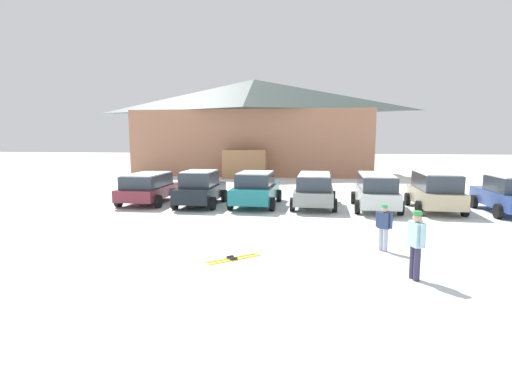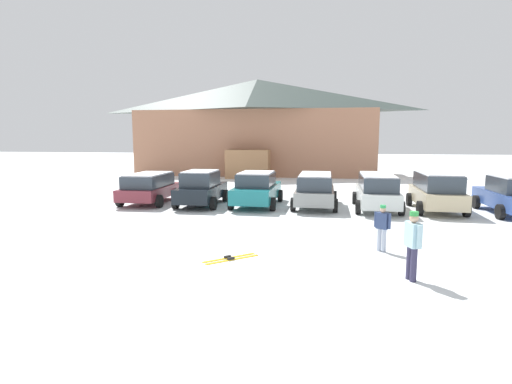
{
  "view_description": "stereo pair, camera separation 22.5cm",
  "coord_description": "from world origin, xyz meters",
  "px_view_note": "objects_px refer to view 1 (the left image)",
  "views": [
    {
      "loc": [
        1.64,
        -8.16,
        3.36
      ],
      "look_at": [
        -0.72,
        8.13,
        1.14
      ],
      "focal_mm": 28.0,
      "sensor_mm": 36.0,
      "label": 1
    },
    {
      "loc": [
        1.86,
        -8.12,
        3.36
      ],
      "look_at": [
        -0.72,
        8.13,
        1.14
      ],
      "focal_mm": 28.0,
      "sensor_mm": 36.0,
      "label": 2
    }
  ],
  "objects_px": {
    "skier_adult_in_blue_parka": "(416,241)",
    "pair_of_skis": "(233,259)",
    "parked_blue_hatchback": "(510,195)",
    "parked_maroon_van": "(148,187)",
    "skier_teen_in_navy_coat": "(384,225)",
    "parked_black_sedan": "(200,188)",
    "parked_grey_wagon": "(314,189)",
    "parked_teal_hatchback": "(256,189)",
    "ski_lodge": "(254,126)",
    "parked_beige_suv": "(435,190)",
    "parked_silver_wagon": "(376,190)"
  },
  "relations": [
    {
      "from": "skier_adult_in_blue_parka",
      "to": "pair_of_skis",
      "type": "distance_m",
      "value": 4.81
    },
    {
      "from": "parked_blue_hatchback",
      "to": "parked_maroon_van",
      "type": "bearing_deg",
      "value": 178.57
    },
    {
      "from": "skier_teen_in_navy_coat",
      "to": "parked_black_sedan",
      "type": "bearing_deg",
      "value": 137.2
    },
    {
      "from": "parked_grey_wagon",
      "to": "parked_teal_hatchback",
      "type": "bearing_deg",
      "value": -178.61
    },
    {
      "from": "skier_adult_in_blue_parka",
      "to": "parked_grey_wagon",
      "type": "bearing_deg",
      "value": 103.39
    },
    {
      "from": "parked_black_sedan",
      "to": "parked_grey_wagon",
      "type": "xyz_separation_m",
      "value": [
        5.66,
        0.44,
        0.02
      ]
    },
    {
      "from": "parked_blue_hatchback",
      "to": "skier_adult_in_blue_parka",
      "type": "xyz_separation_m",
      "value": [
        -6.25,
        -9.39,
        0.08
      ]
    },
    {
      "from": "parked_teal_hatchback",
      "to": "parked_blue_hatchback",
      "type": "relative_size",
      "value": 1.08
    },
    {
      "from": "parked_maroon_van",
      "to": "parked_black_sedan",
      "type": "xyz_separation_m",
      "value": [
        2.88,
        -0.24,
        0.02
      ]
    },
    {
      "from": "parked_teal_hatchback",
      "to": "pair_of_skis",
      "type": "height_order",
      "value": "parked_teal_hatchback"
    },
    {
      "from": "ski_lodge",
      "to": "parked_beige_suv",
      "type": "relative_size",
      "value": 5.11
    },
    {
      "from": "parked_silver_wagon",
      "to": "parked_beige_suv",
      "type": "xyz_separation_m",
      "value": [
        2.68,
        0.01,
        0.05
      ]
    },
    {
      "from": "skier_teen_in_navy_coat",
      "to": "skier_adult_in_blue_parka",
      "type": "height_order",
      "value": "skier_adult_in_blue_parka"
    },
    {
      "from": "parked_black_sedan",
      "to": "skier_teen_in_navy_coat",
      "type": "xyz_separation_m",
      "value": [
        7.72,
        -7.15,
        -0.08
      ]
    },
    {
      "from": "parked_maroon_van",
      "to": "skier_adult_in_blue_parka",
      "type": "bearing_deg",
      "value": -41.96
    },
    {
      "from": "parked_maroon_van",
      "to": "parked_silver_wagon",
      "type": "relative_size",
      "value": 0.88
    },
    {
      "from": "parked_maroon_van",
      "to": "skier_adult_in_blue_parka",
      "type": "xyz_separation_m",
      "value": [
        10.92,
        -9.82,
        0.09
      ]
    },
    {
      "from": "pair_of_skis",
      "to": "parked_grey_wagon",
      "type": "bearing_deg",
      "value": 76.1
    },
    {
      "from": "parked_teal_hatchback",
      "to": "parked_grey_wagon",
      "type": "relative_size",
      "value": 1.03
    },
    {
      "from": "pair_of_skis",
      "to": "skier_adult_in_blue_parka",
      "type": "bearing_deg",
      "value": -11.76
    },
    {
      "from": "parked_silver_wagon",
      "to": "pair_of_skis",
      "type": "relative_size",
      "value": 3.3
    },
    {
      "from": "parked_black_sedan",
      "to": "parked_teal_hatchback",
      "type": "bearing_deg",
      "value": 7.52
    },
    {
      "from": "skier_teen_in_navy_coat",
      "to": "skier_adult_in_blue_parka",
      "type": "relative_size",
      "value": 0.84
    },
    {
      "from": "parked_beige_suv",
      "to": "skier_adult_in_blue_parka",
      "type": "bearing_deg",
      "value": -108.06
    },
    {
      "from": "ski_lodge",
      "to": "parked_teal_hatchback",
      "type": "height_order",
      "value": "ski_lodge"
    },
    {
      "from": "pair_of_skis",
      "to": "parked_blue_hatchback",
      "type": "bearing_deg",
      "value": 37.77
    },
    {
      "from": "parked_maroon_van",
      "to": "parked_beige_suv",
      "type": "relative_size",
      "value": 0.96
    },
    {
      "from": "parked_maroon_van",
      "to": "parked_black_sedan",
      "type": "distance_m",
      "value": 2.89
    },
    {
      "from": "parked_beige_suv",
      "to": "pair_of_skis",
      "type": "bearing_deg",
      "value": -131.55
    },
    {
      "from": "parked_black_sedan",
      "to": "parked_blue_hatchback",
      "type": "bearing_deg",
      "value": -0.76
    },
    {
      "from": "parked_grey_wagon",
      "to": "skier_teen_in_navy_coat",
      "type": "height_order",
      "value": "parked_grey_wagon"
    },
    {
      "from": "parked_black_sedan",
      "to": "skier_teen_in_navy_coat",
      "type": "relative_size",
      "value": 2.92
    },
    {
      "from": "skier_adult_in_blue_parka",
      "to": "parked_beige_suv",
      "type": "bearing_deg",
      "value": 71.94
    },
    {
      "from": "parked_teal_hatchback",
      "to": "skier_teen_in_navy_coat",
      "type": "relative_size",
      "value": 3.28
    },
    {
      "from": "parked_maroon_van",
      "to": "pair_of_skis",
      "type": "relative_size",
      "value": 2.9
    },
    {
      "from": "parked_beige_suv",
      "to": "parked_blue_hatchback",
      "type": "height_order",
      "value": "parked_beige_suv"
    },
    {
      "from": "parked_teal_hatchback",
      "to": "skier_teen_in_navy_coat",
      "type": "distance_m",
      "value": 9.0
    },
    {
      "from": "parked_blue_hatchback",
      "to": "skier_teen_in_navy_coat",
      "type": "distance_m",
      "value": 9.58
    },
    {
      "from": "parked_beige_suv",
      "to": "parked_blue_hatchback",
      "type": "relative_size",
      "value": 1.01
    },
    {
      "from": "parked_teal_hatchback",
      "to": "parked_maroon_van",
      "type": "bearing_deg",
      "value": -178.74
    },
    {
      "from": "parked_blue_hatchback",
      "to": "parked_teal_hatchback",
      "type": "bearing_deg",
      "value": 177.24
    },
    {
      "from": "parked_blue_hatchback",
      "to": "skier_teen_in_navy_coat",
      "type": "bearing_deg",
      "value": -133.39
    },
    {
      "from": "parked_teal_hatchback",
      "to": "parked_grey_wagon",
      "type": "xyz_separation_m",
      "value": [
        2.89,
        0.07,
        0.03
      ]
    },
    {
      "from": "parked_silver_wagon",
      "to": "skier_adult_in_blue_parka",
      "type": "distance_m",
      "value": 9.79
    },
    {
      "from": "pair_of_skis",
      "to": "parked_black_sedan",
      "type": "bearing_deg",
      "value": 111.64
    },
    {
      "from": "parked_maroon_van",
      "to": "parked_beige_suv",
      "type": "xyz_separation_m",
      "value": [
        14.11,
        -0.04,
        0.11
      ]
    },
    {
      "from": "skier_adult_in_blue_parka",
      "to": "parked_black_sedan",
      "type": "bearing_deg",
      "value": 130.02
    },
    {
      "from": "parked_beige_suv",
      "to": "skier_teen_in_navy_coat",
      "type": "distance_m",
      "value": 8.14
    },
    {
      "from": "parked_grey_wagon",
      "to": "ski_lodge",
      "type": "bearing_deg",
      "value": 107.34
    },
    {
      "from": "parked_grey_wagon",
      "to": "parked_silver_wagon",
      "type": "xyz_separation_m",
      "value": [
        2.89,
        -0.24,
        0.02
      ]
    }
  ]
}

